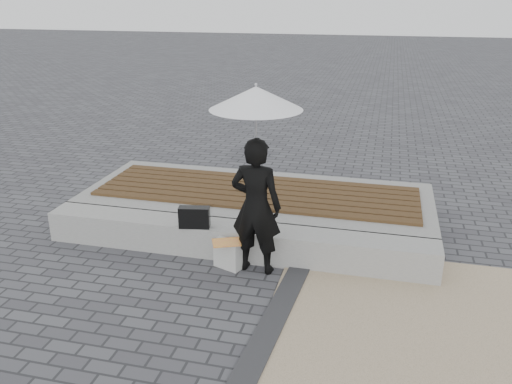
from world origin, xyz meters
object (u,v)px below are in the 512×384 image
seating_ledge (234,240)px  canvas_tote (228,254)px  handbag (194,217)px  parasol (256,98)px  woman (256,206)px

seating_ledge → canvas_tote: size_ratio=14.04×
handbag → canvas_tote: size_ratio=1.07×
parasol → seating_ledge: bearing=138.8°
woman → canvas_tote: bearing=9.7°
woman → parasol: (0.00, 0.00, 1.25)m
seating_ledge → handbag: handbag is taller
woman → parasol: parasol is taller
handbag → woman: bearing=-21.7°
parasol → canvas_tote: 1.93m
seating_ledge → handbag: (-0.46, -0.17, 0.33)m
seating_ledge → parasol: bearing=-41.2°
seating_ledge → woman: size_ratio=3.04×
woman → handbag: 0.89m
parasol → canvas_tote: parasol is taller
woman → canvas_tote: size_ratio=4.61×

